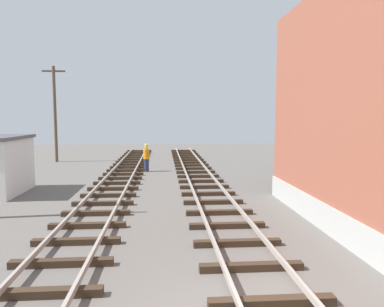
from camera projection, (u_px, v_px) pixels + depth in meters
utility_pole_far at (55, 112)px, 29.25m from camera, size 1.80×0.24×7.65m
track_worker_foreground at (146, 158)px, 24.29m from camera, size 0.40×0.40×1.87m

